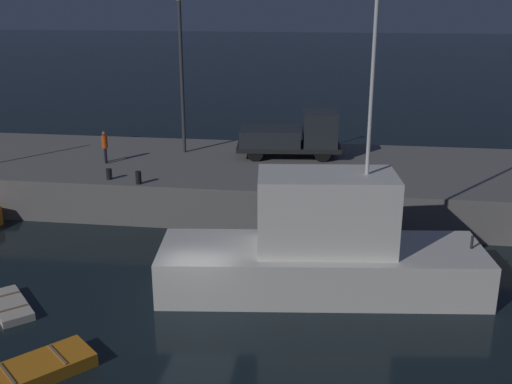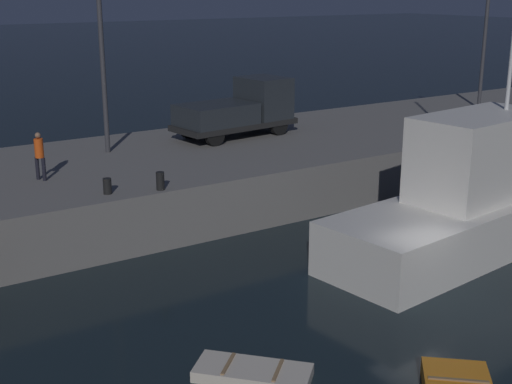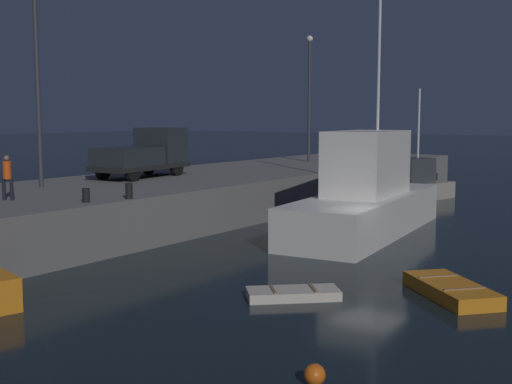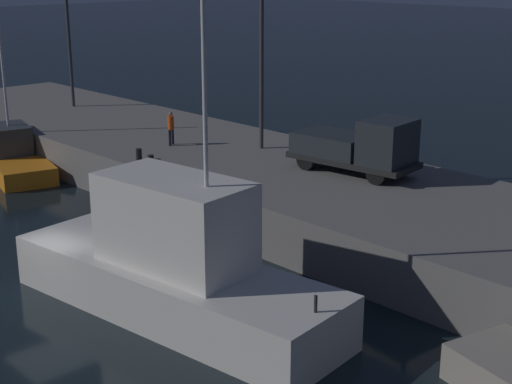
# 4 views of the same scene
# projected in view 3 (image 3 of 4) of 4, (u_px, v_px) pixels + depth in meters

# --- Properties ---
(ground_plane) EXTENTS (320.00, 320.00, 0.00)m
(ground_plane) POSITION_uv_depth(u_px,v_px,m) (369.00, 256.00, 24.98)
(ground_plane) COLOR black
(pier_quay) EXTENTS (61.16, 9.88, 2.07)m
(pier_quay) POSITION_uv_depth(u_px,v_px,m) (133.00, 203.00, 32.07)
(pier_quay) COLOR slate
(pier_quay) RESTS_ON ground
(fishing_trawler_red) EXTENTS (7.65, 4.15, 6.96)m
(fishing_trawler_red) POSITION_uv_depth(u_px,v_px,m) (407.00, 186.00, 41.31)
(fishing_trawler_red) COLOR gray
(fishing_trawler_red) RESTS_ON ground
(fishing_boat_white) EXTENTS (12.40, 4.93, 12.48)m
(fishing_boat_white) POSITION_uv_depth(u_px,v_px,m) (366.00, 197.00, 29.60)
(fishing_boat_white) COLOR silver
(fishing_boat_white) RESTS_ON ground
(dinghy_orange_near) EXTENTS (2.59, 2.69, 0.31)m
(dinghy_orange_near) POSITION_uv_depth(u_px,v_px,m) (293.00, 294.00, 19.12)
(dinghy_orange_near) COLOR beige
(dinghy_orange_near) RESTS_ON ground
(dinghy_red_small) EXTENTS (3.34, 3.49, 0.46)m
(dinghy_red_small) POSITION_uv_depth(u_px,v_px,m) (451.00, 290.00, 19.27)
(dinghy_red_small) COLOR orange
(dinghy_red_small) RESTS_ON ground
(mooring_buoy_mid) EXTENTS (0.43, 0.43, 0.43)m
(mooring_buoy_mid) POSITION_uv_depth(u_px,v_px,m) (315.00, 375.00, 12.93)
(mooring_buoy_mid) COLOR orange
(mooring_buoy_mid) RESTS_ON ground
(lamp_post_east) EXTENTS (0.44, 0.44, 8.69)m
(lamp_post_east) POSITION_uv_depth(u_px,v_px,m) (37.00, 74.00, 29.10)
(lamp_post_east) COLOR #38383D
(lamp_post_east) RESTS_ON pier_quay
(lamp_post_central) EXTENTS (0.44, 0.44, 8.71)m
(lamp_post_central) POSITION_uv_depth(u_px,v_px,m) (309.00, 89.00, 45.89)
(lamp_post_central) COLOR #38383D
(lamp_post_central) RESTS_ON pier_quay
(utility_truck) EXTENTS (5.89, 2.86, 2.56)m
(utility_truck) POSITION_uv_depth(u_px,v_px,m) (145.00, 154.00, 34.55)
(utility_truck) COLOR black
(utility_truck) RESTS_ON pier_quay
(dockworker) EXTENTS (0.42, 0.42, 1.71)m
(dockworker) POSITION_uv_depth(u_px,v_px,m) (7.00, 175.00, 25.01)
(dockworker) COLOR black
(dockworker) RESTS_ON pier_quay
(bollard_west) EXTENTS (0.28, 0.28, 0.46)m
(bollard_west) POSITION_uv_depth(u_px,v_px,m) (404.00, 157.00, 47.67)
(bollard_west) COLOR black
(bollard_west) RESTS_ON pier_quay
(bollard_central) EXTENTS (0.28, 0.28, 0.62)m
(bollard_central) POSITION_uv_depth(u_px,v_px,m) (129.00, 191.00, 25.52)
(bollard_central) COLOR black
(bollard_central) RESTS_ON pier_quay
(bollard_east) EXTENTS (0.28, 0.28, 0.53)m
(bollard_east) POSITION_uv_depth(u_px,v_px,m) (86.00, 195.00, 24.47)
(bollard_east) COLOR black
(bollard_east) RESTS_ON pier_quay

